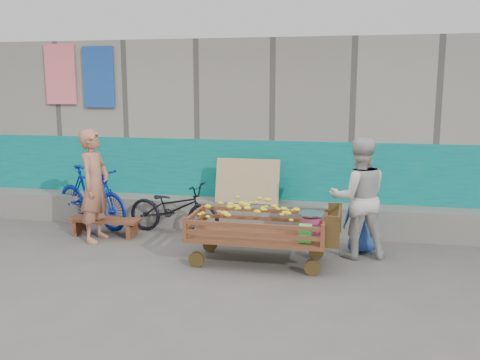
% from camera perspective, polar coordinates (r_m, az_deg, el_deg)
% --- Properties ---
extents(ground, '(80.00, 80.00, 0.00)m').
position_cam_1_polar(ground, '(6.50, -5.84, -10.42)').
color(ground, '#504E4A').
rests_on(ground, ground).
extents(building_wall, '(12.00, 3.50, 3.00)m').
position_cam_1_polar(building_wall, '(10.05, 1.19, 5.51)').
color(building_wall, gray).
rests_on(building_wall, ground).
extents(banana_cart, '(1.92, 0.88, 0.82)m').
position_cam_1_polar(banana_cart, '(6.86, 1.67, -4.41)').
color(banana_cart, '#592D17').
rests_on(banana_cart, ground).
extents(bench, '(1.09, 0.33, 0.27)m').
position_cam_1_polar(bench, '(8.41, -14.20, -4.47)').
color(bench, '#592D17').
rests_on(bench, ground).
extents(vendor_man, '(0.41, 0.61, 1.65)m').
position_cam_1_polar(vendor_man, '(8.08, -15.25, -0.58)').
color(vendor_man, '#AC694E').
rests_on(vendor_man, ground).
extents(woman, '(0.91, 0.78, 1.61)m').
position_cam_1_polar(woman, '(7.22, 12.53, -1.86)').
color(woman, beige).
rests_on(woman, ground).
extents(child, '(0.53, 0.39, 1.01)m').
position_cam_1_polar(child, '(7.49, 12.91, -3.82)').
color(child, '#244595').
rests_on(child, ground).
extents(bicycle_dark, '(1.58, 0.74, 0.80)m').
position_cam_1_polar(bicycle_dark, '(8.31, -7.07, -3.01)').
color(bicycle_dark, black).
rests_on(bicycle_dark, ground).
extents(bicycle_blue, '(1.69, 1.10, 0.99)m').
position_cam_1_polar(bicycle_blue, '(8.95, -15.60, -1.73)').
color(bicycle_blue, '#0A2196').
rests_on(bicycle_blue, ground).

